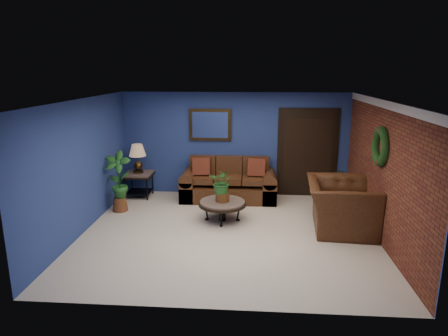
# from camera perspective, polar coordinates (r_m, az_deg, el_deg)

# --- Properties ---
(floor) EXTENTS (5.50, 5.50, 0.00)m
(floor) POSITION_cam_1_polar(r_m,az_deg,el_deg) (7.70, 0.62, -9.23)
(floor) COLOR beige
(floor) RESTS_ON ground
(wall_back) EXTENTS (5.50, 0.04, 2.50)m
(wall_back) POSITION_cam_1_polar(r_m,az_deg,el_deg) (9.74, 1.57, 3.43)
(wall_back) COLOR navy
(wall_back) RESTS_ON ground
(wall_left) EXTENTS (0.04, 5.00, 2.50)m
(wall_left) POSITION_cam_1_polar(r_m,az_deg,el_deg) (7.95, -19.55, 0.20)
(wall_left) COLOR navy
(wall_left) RESTS_ON ground
(wall_right_brick) EXTENTS (0.04, 5.00, 2.50)m
(wall_right_brick) POSITION_cam_1_polar(r_m,az_deg,el_deg) (7.64, 21.70, -0.53)
(wall_right_brick) COLOR brown
(wall_right_brick) RESTS_ON ground
(ceiling) EXTENTS (5.50, 5.00, 0.02)m
(ceiling) POSITION_cam_1_polar(r_m,az_deg,el_deg) (7.09, 0.68, 9.67)
(ceiling) COLOR white
(ceiling) RESTS_ON wall_back
(crown_molding) EXTENTS (0.03, 5.00, 0.14)m
(crown_molding) POSITION_cam_1_polar(r_m,az_deg,el_deg) (7.44, 22.30, 8.30)
(crown_molding) COLOR white
(crown_molding) RESTS_ON wall_right_brick
(wall_mirror) EXTENTS (1.02, 0.06, 0.77)m
(wall_mirror) POSITION_cam_1_polar(r_m,az_deg,el_deg) (9.67, -2.00, 6.17)
(wall_mirror) COLOR #473115
(wall_mirror) RESTS_ON wall_back
(closet_door) EXTENTS (1.44, 0.06, 2.18)m
(closet_door) POSITION_cam_1_polar(r_m,az_deg,el_deg) (9.82, 11.81, 2.04)
(closet_door) COLOR black
(closet_door) RESTS_ON wall_back
(wreath) EXTENTS (0.16, 0.72, 0.72)m
(wreath) POSITION_cam_1_polar(r_m,az_deg,el_deg) (7.58, 21.46, 2.87)
(wreath) COLOR black
(wreath) RESTS_ON wall_right_brick
(sofa) EXTENTS (2.24, 0.97, 1.01)m
(sofa) POSITION_cam_1_polar(r_m,az_deg,el_deg) (9.55, 0.71, -2.45)
(sofa) COLOR #4C2A15
(sofa) RESTS_ON ground
(coffee_table) EXTENTS (0.97, 0.97, 0.42)m
(coffee_table) POSITION_cam_1_polar(r_m,az_deg,el_deg) (8.16, -0.24, -5.15)
(coffee_table) COLOR #514B47
(coffee_table) RESTS_ON ground
(end_table) EXTENTS (0.66, 0.66, 0.60)m
(end_table) POSITION_cam_1_polar(r_m,az_deg,el_deg) (9.85, -12.07, -1.45)
(end_table) COLOR #514B47
(end_table) RESTS_ON ground
(table_lamp) EXTENTS (0.40, 0.40, 0.67)m
(table_lamp) POSITION_cam_1_polar(r_m,az_deg,el_deg) (9.72, -12.24, 1.82)
(table_lamp) COLOR #473115
(table_lamp) RESTS_ON end_table
(side_chair) EXTENTS (0.41, 0.41, 0.85)m
(side_chair) POSITION_cam_1_polar(r_m,az_deg,el_deg) (9.53, 2.01, -1.56)
(side_chair) COLOR #533517
(side_chair) RESTS_ON ground
(armchair) EXTENTS (1.39, 1.56, 0.95)m
(armchair) POSITION_cam_1_polar(r_m,az_deg,el_deg) (8.03, 16.36, -5.19)
(armchair) COLOR #4C2A15
(armchair) RESTS_ON ground
(coffee_plant) EXTENTS (0.58, 0.53, 0.68)m
(coffee_plant) POSITION_cam_1_polar(r_m,az_deg,el_deg) (8.03, -0.24, -2.26)
(coffee_plant) COLOR brown
(coffee_plant) RESTS_ON coffee_table
(floor_plant) EXTENTS (0.36, 0.30, 0.79)m
(floor_plant) POSITION_cam_1_polar(r_m,az_deg,el_deg) (9.58, 15.58, -2.45)
(floor_plant) COLOR brown
(floor_plant) RESTS_ON ground
(tall_plant) EXTENTS (0.59, 0.42, 1.33)m
(tall_plant) POSITION_cam_1_polar(r_m,az_deg,el_deg) (8.91, -14.85, -1.61)
(tall_plant) COLOR brown
(tall_plant) RESTS_ON ground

